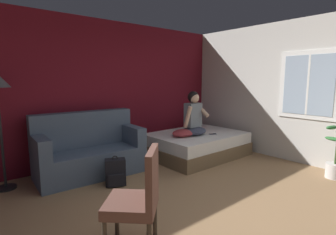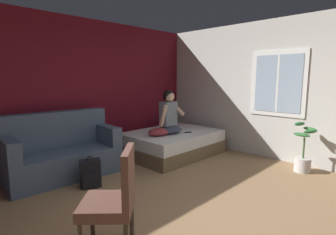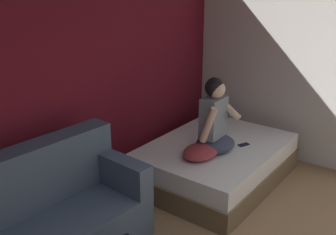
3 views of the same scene
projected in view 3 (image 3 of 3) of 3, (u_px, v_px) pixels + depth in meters
wall_back_accent at (39, 93)px, 3.84m from camera, size 10.72×0.16×2.70m
bed at (215, 162)px, 4.90m from camera, size 1.93×1.42×0.48m
couch at (49, 220)px, 3.48m from camera, size 1.75×0.92×1.04m
person_seated at (215, 121)px, 4.55m from camera, size 0.53×0.45×0.88m
throw_pillow at (201, 152)px, 4.45m from camera, size 0.48×0.36×0.14m
cell_phone at (244, 145)px, 4.79m from camera, size 0.16×0.12×0.01m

